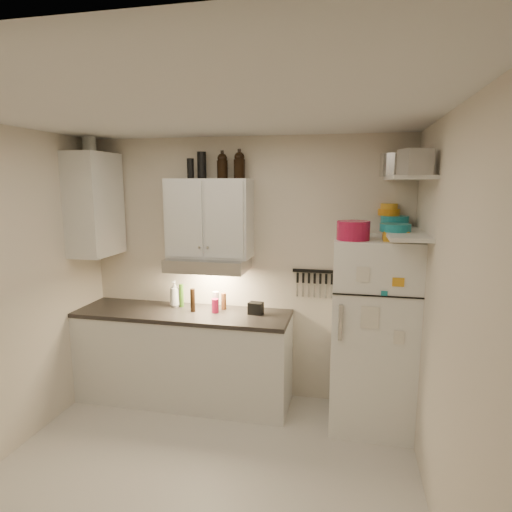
# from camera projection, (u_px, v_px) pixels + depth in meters

# --- Properties ---
(floor) EXTENTS (3.20, 3.00, 0.02)m
(floor) POSITION_uv_depth(u_px,v_px,m) (195.00, 490.00, 3.06)
(floor) COLOR beige
(floor) RESTS_ON ground
(ceiling) EXTENTS (3.20, 3.00, 0.02)m
(ceiling) POSITION_uv_depth(u_px,v_px,m) (185.00, 109.00, 2.62)
(ceiling) COLOR silver
(ceiling) RESTS_ON ground
(back_wall) EXTENTS (3.20, 0.02, 2.60)m
(back_wall) POSITION_uv_depth(u_px,v_px,m) (245.00, 270.00, 4.30)
(back_wall) COLOR beige
(back_wall) RESTS_ON ground
(right_wall) EXTENTS (0.02, 3.00, 2.60)m
(right_wall) POSITION_uv_depth(u_px,v_px,m) (450.00, 332.00, 2.50)
(right_wall) COLOR beige
(right_wall) RESTS_ON ground
(base_cabinet) EXTENTS (2.10, 0.60, 0.88)m
(base_cabinet) POSITION_uv_depth(u_px,v_px,m) (184.00, 358.00, 4.26)
(base_cabinet) COLOR silver
(base_cabinet) RESTS_ON floor
(countertop) EXTENTS (2.10, 0.62, 0.04)m
(countertop) POSITION_uv_depth(u_px,v_px,m) (183.00, 313.00, 4.18)
(countertop) COLOR #282422
(countertop) RESTS_ON base_cabinet
(upper_cabinet) EXTENTS (0.80, 0.33, 0.75)m
(upper_cabinet) POSITION_uv_depth(u_px,v_px,m) (210.00, 218.00, 4.10)
(upper_cabinet) COLOR silver
(upper_cabinet) RESTS_ON back_wall
(side_cabinet) EXTENTS (0.33, 0.55, 1.00)m
(side_cabinet) POSITION_uv_depth(u_px,v_px,m) (95.00, 205.00, 4.19)
(side_cabinet) COLOR silver
(side_cabinet) RESTS_ON left_wall
(range_hood) EXTENTS (0.76, 0.46, 0.12)m
(range_hood) POSITION_uv_depth(u_px,v_px,m) (208.00, 264.00, 4.11)
(range_hood) COLOR silver
(range_hood) RESTS_ON back_wall
(fridge) EXTENTS (0.70, 0.68, 1.70)m
(fridge) POSITION_uv_depth(u_px,v_px,m) (373.00, 333.00, 3.77)
(fridge) COLOR white
(fridge) RESTS_ON floor
(shelf_hi) EXTENTS (0.30, 0.95, 0.03)m
(shelf_hi) POSITION_uv_depth(u_px,v_px,m) (408.00, 178.00, 3.37)
(shelf_hi) COLOR silver
(shelf_hi) RESTS_ON right_wall
(shelf_lo) EXTENTS (0.30, 0.95, 0.03)m
(shelf_lo) POSITION_uv_depth(u_px,v_px,m) (404.00, 233.00, 3.45)
(shelf_lo) COLOR silver
(shelf_lo) RESTS_ON right_wall
(knife_strip) EXTENTS (0.42, 0.02, 0.03)m
(knife_strip) POSITION_uv_depth(u_px,v_px,m) (314.00, 271.00, 4.12)
(knife_strip) COLOR black
(knife_strip) RESTS_ON back_wall
(dutch_oven) EXTENTS (0.33, 0.33, 0.16)m
(dutch_oven) POSITION_uv_depth(u_px,v_px,m) (353.00, 230.00, 3.49)
(dutch_oven) COLOR #A6133B
(dutch_oven) RESTS_ON fridge
(book_stack) EXTENTS (0.20, 0.25, 0.08)m
(book_stack) POSITION_uv_depth(u_px,v_px,m) (395.00, 235.00, 3.47)
(book_stack) COLOR orange
(book_stack) RESTS_ON fridge
(spice_jar) EXTENTS (0.07, 0.07, 0.11)m
(spice_jar) POSITION_uv_depth(u_px,v_px,m) (388.00, 232.00, 3.56)
(spice_jar) COLOR silver
(spice_jar) RESTS_ON fridge
(stock_pot) EXTENTS (0.32, 0.32, 0.20)m
(stock_pot) POSITION_uv_depth(u_px,v_px,m) (396.00, 165.00, 3.71)
(stock_pot) COLOR silver
(stock_pot) RESTS_ON shelf_hi
(tin_a) EXTENTS (0.24, 0.23, 0.20)m
(tin_a) POSITION_uv_depth(u_px,v_px,m) (414.00, 162.00, 3.25)
(tin_a) COLOR #AAAAAD
(tin_a) RESTS_ON shelf_hi
(tin_b) EXTENTS (0.22, 0.22, 0.18)m
(tin_b) POSITION_uv_depth(u_px,v_px,m) (416.00, 162.00, 2.97)
(tin_b) COLOR #AAAAAD
(tin_b) RESTS_ON shelf_hi
(bowl_teal) EXTENTS (0.24, 0.24, 0.10)m
(bowl_teal) POSITION_uv_depth(u_px,v_px,m) (395.00, 221.00, 3.78)
(bowl_teal) COLOR teal
(bowl_teal) RESTS_ON shelf_lo
(bowl_orange) EXTENTS (0.19, 0.19, 0.06)m
(bowl_orange) POSITION_uv_depth(u_px,v_px,m) (389.00, 212.00, 3.85)
(bowl_orange) COLOR orange
(bowl_orange) RESTS_ON bowl_teal
(bowl_yellow) EXTENTS (0.15, 0.15, 0.05)m
(bowl_yellow) POSITION_uv_depth(u_px,v_px,m) (389.00, 206.00, 3.84)
(bowl_yellow) COLOR gold
(bowl_yellow) RESTS_ON bowl_orange
(plates) EXTENTS (0.25, 0.25, 0.06)m
(plates) POSITION_uv_depth(u_px,v_px,m) (395.00, 228.00, 3.43)
(plates) COLOR teal
(plates) RESTS_ON shelf_lo
(growler_a) EXTENTS (0.11, 0.11, 0.24)m
(growler_a) POSITION_uv_depth(u_px,v_px,m) (222.00, 166.00, 4.04)
(growler_a) COLOR black
(growler_a) RESTS_ON upper_cabinet
(growler_b) EXTENTS (0.14, 0.14, 0.25)m
(growler_b) POSITION_uv_depth(u_px,v_px,m) (239.00, 165.00, 4.02)
(growler_b) COLOR black
(growler_b) RESTS_ON upper_cabinet
(thermos_a) EXTENTS (0.11, 0.11, 0.25)m
(thermos_a) POSITION_uv_depth(u_px,v_px,m) (202.00, 165.00, 4.09)
(thermos_a) COLOR black
(thermos_a) RESTS_ON upper_cabinet
(thermos_b) EXTENTS (0.07, 0.07, 0.19)m
(thermos_b) POSITION_uv_depth(u_px,v_px,m) (191.00, 169.00, 4.05)
(thermos_b) COLOR black
(thermos_b) RESTS_ON upper_cabinet
(side_jar) EXTENTS (0.16, 0.16, 0.17)m
(side_jar) POSITION_uv_depth(u_px,v_px,m) (89.00, 144.00, 4.15)
(side_jar) COLOR silver
(side_jar) RESTS_ON side_cabinet
(soap_bottle) EXTENTS (0.11, 0.12, 0.30)m
(soap_bottle) POSITION_uv_depth(u_px,v_px,m) (175.00, 292.00, 4.32)
(soap_bottle) COLOR silver
(soap_bottle) RESTS_ON countertop
(pepper_mill) EXTENTS (0.06, 0.06, 0.16)m
(pepper_mill) POSITION_uv_depth(u_px,v_px,m) (224.00, 301.00, 4.23)
(pepper_mill) COLOR brown
(pepper_mill) RESTS_ON countertop
(oil_bottle) EXTENTS (0.05, 0.05, 0.24)m
(oil_bottle) POSITION_uv_depth(u_px,v_px,m) (181.00, 295.00, 4.32)
(oil_bottle) COLOR #315C17
(oil_bottle) RESTS_ON countertop
(vinegar_bottle) EXTENTS (0.05, 0.05, 0.23)m
(vinegar_bottle) POSITION_uv_depth(u_px,v_px,m) (193.00, 300.00, 4.15)
(vinegar_bottle) COLOR black
(vinegar_bottle) RESTS_ON countertop
(clear_bottle) EXTENTS (0.08, 0.08, 0.19)m
(clear_bottle) POSITION_uv_depth(u_px,v_px,m) (216.00, 301.00, 4.20)
(clear_bottle) COLOR silver
(clear_bottle) RESTS_ON countertop
(red_jar) EXTENTS (0.08, 0.08, 0.14)m
(red_jar) POSITION_uv_depth(u_px,v_px,m) (215.00, 306.00, 4.13)
(red_jar) COLOR #A6133B
(red_jar) RESTS_ON countertop
(caddy) EXTENTS (0.15, 0.11, 0.11)m
(caddy) POSITION_uv_depth(u_px,v_px,m) (256.00, 308.00, 4.08)
(caddy) COLOR black
(caddy) RESTS_ON countertop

